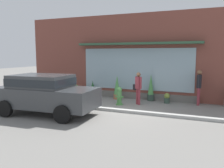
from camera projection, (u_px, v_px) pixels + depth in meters
The scene contains 12 objects.
ground_plane at pixel (117, 110), 10.55m from camera, with size 60.00×60.00×0.00m, color gray.
curb_strip at pixel (115, 110), 10.36m from camera, with size 14.00×0.24×0.12m, color #B2B2AD.
storefront at pixel (138, 57), 13.17m from camera, with size 14.00×0.81×4.71m.
fire_hydrant at pixel (119, 96), 11.65m from camera, with size 0.41×0.38×0.89m.
pedestrian_with_handbag at pixel (138, 86), 11.67m from camera, with size 0.54×0.43×1.60m.
pedestrian_passerby at pixel (199, 85), 11.49m from camera, with size 0.23×0.47×1.73m.
parked_car_dark_gray at pixel (45, 92), 9.76m from camera, with size 4.32×2.20×1.65m.
potted_plant_near_hydrant at pixel (151, 88), 12.64m from camera, with size 0.35×0.35×1.43m.
potted_plant_doorstep at pixel (117, 88), 13.14m from camera, with size 0.39×0.39×1.32m.
potted_plant_by_entrance at pixel (93, 89), 14.06m from camera, with size 0.37×0.37×0.92m.
potted_plant_low_front at pixel (75, 90), 14.05m from camera, with size 0.45×0.45×0.70m.
potted_plant_window_left at pixel (167, 98), 12.04m from camera, with size 0.29×0.29×0.52m.
Camera 1 is at (3.80, -9.60, 2.49)m, focal length 37.89 mm.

